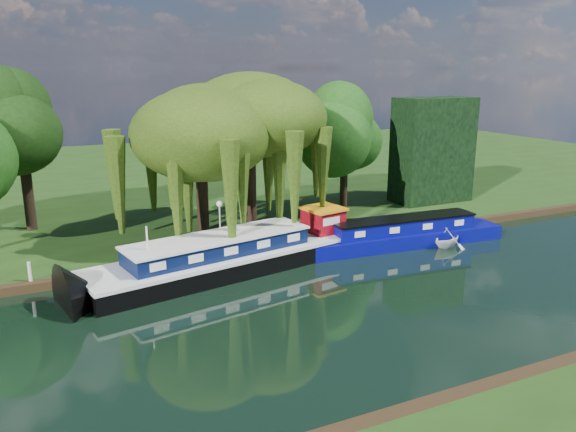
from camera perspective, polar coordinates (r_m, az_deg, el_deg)
ground at (r=24.86m, az=-0.07°, el=-10.40°), size 120.00×120.00×0.00m
far_bank at (r=56.16m, az=-15.02°, el=3.65°), size 120.00×52.00×0.45m
dutch_barge at (r=30.47m, az=-5.31°, el=-3.93°), size 16.41×6.48×3.38m
narrowboat at (r=35.18m, az=11.62°, el=-1.86°), size 13.32×3.14×1.93m
white_cruiser at (r=35.79m, az=15.85°, el=-2.99°), size 3.04×2.81×1.33m
willow_left at (r=33.39m, az=-8.95°, el=8.15°), size 7.33×7.33×8.78m
willow_right at (r=34.62m, az=-3.92°, el=8.88°), size 7.41×7.41×9.03m
tree_far_mid at (r=38.89m, az=-25.56°, el=8.12°), size 5.84×5.84×9.55m
tree_far_right at (r=40.68m, az=5.81°, el=8.13°), size 4.86×4.86×7.95m
conifer_hedge at (r=45.10m, az=14.46°, el=6.51°), size 6.00×3.00×8.00m
lamppost at (r=33.47m, az=-6.96°, el=0.56°), size 0.36×0.36×2.56m
mooring_posts at (r=31.65m, az=-7.39°, el=-3.05°), size 19.16×0.16×1.00m
reeds_near at (r=23.11m, az=24.66°, el=-12.39°), size 33.70×1.50×1.10m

